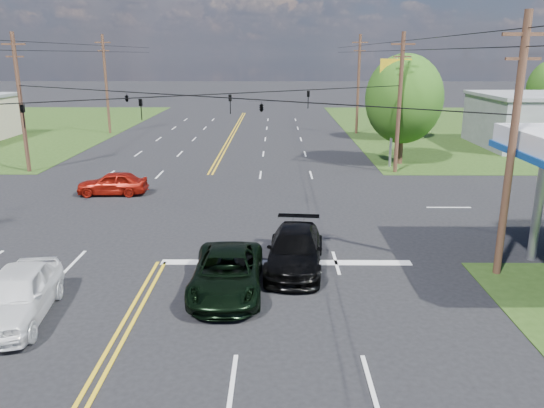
{
  "coord_description": "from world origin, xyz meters",
  "views": [
    {
      "loc": [
        4.61,
        -15.76,
        8.05
      ],
      "look_at": [
        4.42,
        6.0,
        1.89
      ],
      "focal_mm": 35.0,
      "sensor_mm": 36.0,
      "label": 1
    }
  ],
  "objects_px": {
    "pole_nw": "(21,102)",
    "tree_right_a": "(404,99)",
    "pickup_white": "(16,295)",
    "pole_ne": "(399,102)",
    "pole_left_far": "(106,83)",
    "suv_black": "(295,250)",
    "pole_se": "(512,146)",
    "pole_right_far": "(358,83)",
    "pickup_dkgreen": "(227,273)",
    "tree_right_b": "(401,96)"
  },
  "relations": [
    {
      "from": "pole_nw",
      "to": "tree_right_a",
      "type": "bearing_deg",
      "value": 6.34
    },
    {
      "from": "pickup_white",
      "to": "pole_ne",
      "type": "bearing_deg",
      "value": 45.77
    },
    {
      "from": "pole_left_far",
      "to": "suv_black",
      "type": "relative_size",
      "value": 1.94
    },
    {
      "from": "pole_se",
      "to": "pole_nw",
      "type": "height_order",
      "value": "same"
    },
    {
      "from": "pole_se",
      "to": "pole_right_far",
      "type": "relative_size",
      "value": 0.95
    },
    {
      "from": "tree_right_a",
      "to": "pickup_dkgreen",
      "type": "xyz_separation_m",
      "value": [
        -11.11,
        -22.7,
        -4.15
      ]
    },
    {
      "from": "pole_nw",
      "to": "pole_ne",
      "type": "relative_size",
      "value": 1.0
    },
    {
      "from": "suv_black",
      "to": "pickup_white",
      "type": "distance_m",
      "value": 9.79
    },
    {
      "from": "pole_se",
      "to": "suv_black",
      "type": "xyz_separation_m",
      "value": [
        -7.66,
        0.5,
        -4.17
      ]
    },
    {
      "from": "pole_nw",
      "to": "tree_right_a",
      "type": "xyz_separation_m",
      "value": [
        27.0,
        3.0,
        -0.05
      ]
    },
    {
      "from": "pole_se",
      "to": "pole_nw",
      "type": "distance_m",
      "value": 31.62
    },
    {
      "from": "suv_black",
      "to": "pole_right_far",
      "type": "bearing_deg",
      "value": 83.45
    },
    {
      "from": "pole_ne",
      "to": "pole_right_far",
      "type": "xyz_separation_m",
      "value": [
        0.0,
        19.0,
        0.25
      ]
    },
    {
      "from": "pole_left_far",
      "to": "suv_black",
      "type": "height_order",
      "value": "pole_left_far"
    },
    {
      "from": "tree_right_b",
      "to": "pickup_white",
      "type": "bearing_deg",
      "value": -118.58
    },
    {
      "from": "pole_se",
      "to": "pole_nw",
      "type": "relative_size",
      "value": 1.0
    },
    {
      "from": "pole_left_far",
      "to": "pickup_dkgreen",
      "type": "height_order",
      "value": "pole_left_far"
    },
    {
      "from": "pole_left_far",
      "to": "pole_right_far",
      "type": "xyz_separation_m",
      "value": [
        26.0,
        0.0,
        0.0
      ]
    },
    {
      "from": "pole_ne",
      "to": "pole_right_far",
      "type": "distance_m",
      "value": 19.0
    },
    {
      "from": "pole_se",
      "to": "pole_ne",
      "type": "relative_size",
      "value": 1.0
    },
    {
      "from": "pole_se",
      "to": "suv_black",
      "type": "distance_m",
      "value": 8.74
    },
    {
      "from": "pole_left_far",
      "to": "tree_right_a",
      "type": "relative_size",
      "value": 1.22
    },
    {
      "from": "pole_nw",
      "to": "suv_black",
      "type": "xyz_separation_m",
      "value": [
        18.34,
        -17.5,
        -4.17
      ]
    },
    {
      "from": "pole_right_far",
      "to": "tree_right_a",
      "type": "relative_size",
      "value": 1.22
    },
    {
      "from": "tree_right_b",
      "to": "pole_right_far",
      "type": "bearing_deg",
      "value": 131.19
    },
    {
      "from": "tree_right_b",
      "to": "suv_black",
      "type": "bearing_deg",
      "value": -108.95
    },
    {
      "from": "pickup_dkgreen",
      "to": "pickup_white",
      "type": "bearing_deg",
      "value": -162.93
    },
    {
      "from": "pole_nw",
      "to": "pickup_dkgreen",
      "type": "distance_m",
      "value": 25.65
    },
    {
      "from": "pole_left_far",
      "to": "tree_right_a",
      "type": "distance_m",
      "value": 31.39
    },
    {
      "from": "pole_ne",
      "to": "pole_left_far",
      "type": "relative_size",
      "value": 0.95
    },
    {
      "from": "pole_left_far",
      "to": "pole_right_far",
      "type": "height_order",
      "value": "same"
    },
    {
      "from": "pole_ne",
      "to": "pickup_white",
      "type": "bearing_deg",
      "value": -127.22
    },
    {
      "from": "pole_right_far",
      "to": "suv_black",
      "type": "bearing_deg",
      "value": -101.85
    },
    {
      "from": "pole_se",
      "to": "pole_left_far",
      "type": "bearing_deg",
      "value": 125.1
    },
    {
      "from": "pickup_white",
      "to": "tree_right_b",
      "type": "bearing_deg",
      "value": 54.42
    },
    {
      "from": "pole_se",
      "to": "pickup_dkgreen",
      "type": "xyz_separation_m",
      "value": [
        -10.11,
        -1.7,
        -4.19
      ]
    },
    {
      "from": "pole_nw",
      "to": "pole_ne",
      "type": "distance_m",
      "value": 26.0
    },
    {
      "from": "pole_se",
      "to": "tree_right_a",
      "type": "xyz_separation_m",
      "value": [
        1.0,
        21.0,
        -0.05
      ]
    },
    {
      "from": "pole_nw",
      "to": "tree_right_a",
      "type": "relative_size",
      "value": 1.16
    },
    {
      "from": "pole_nw",
      "to": "pickup_dkgreen",
      "type": "relative_size",
      "value": 1.83
    },
    {
      "from": "pickup_white",
      "to": "pole_left_far",
      "type": "bearing_deg",
      "value": 96.13
    },
    {
      "from": "tree_right_b",
      "to": "suv_black",
      "type": "relative_size",
      "value": 1.37
    },
    {
      "from": "pole_nw",
      "to": "tree_right_b",
      "type": "relative_size",
      "value": 1.34
    },
    {
      "from": "pole_right_far",
      "to": "suv_black",
      "type": "xyz_separation_m",
      "value": [
        -7.66,
        -36.5,
        -4.42
      ]
    },
    {
      "from": "pole_se",
      "to": "pickup_white",
      "type": "xyz_separation_m",
      "value": [
        -16.5,
        -3.72,
        -4.1
      ]
    },
    {
      "from": "tree_right_b",
      "to": "pole_se",
      "type": "bearing_deg",
      "value": -96.05
    },
    {
      "from": "pole_ne",
      "to": "pickup_dkgreen",
      "type": "relative_size",
      "value": 1.83
    },
    {
      "from": "pole_right_far",
      "to": "tree_right_b",
      "type": "relative_size",
      "value": 1.41
    },
    {
      "from": "pole_se",
      "to": "pickup_dkgreen",
      "type": "bearing_deg",
      "value": -170.48
    },
    {
      "from": "pole_nw",
      "to": "pickup_white",
      "type": "distance_m",
      "value": 24.06
    }
  ]
}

